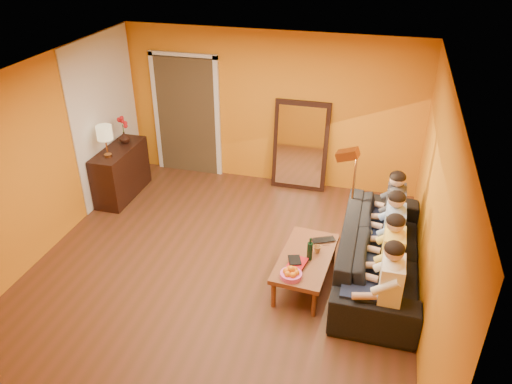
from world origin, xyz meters
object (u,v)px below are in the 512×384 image
(sideboard, at_px, (121,172))
(sofa, at_px, (380,252))
(floor_lamp, at_px, (352,199))
(person_mid_right, at_px, (393,234))
(mirror_frame, at_px, (300,146))
(person_mid_left, at_px, (391,260))
(person_far_left, at_px, (390,289))
(wine_bottle, at_px, (310,249))
(coffee_table, at_px, (305,269))
(tumbler, at_px, (317,249))
(table_lamp, at_px, (106,141))
(laptop, at_px, (324,242))
(dog, at_px, (365,252))
(person_far_right, at_px, (394,212))
(vase, at_px, (124,137))

(sideboard, xyz_separation_m, sofa, (4.24, -1.08, -0.06))
(floor_lamp, xyz_separation_m, person_mid_right, (0.58, -0.57, -0.11))
(mirror_frame, xyz_separation_m, person_mid_left, (1.58, -2.61, -0.15))
(floor_lamp, xyz_separation_m, person_mid_left, (0.58, -1.12, -0.11))
(person_far_left, bearing_deg, person_mid_left, 90.00)
(wine_bottle, bearing_deg, coffee_table, 135.00)
(sideboard, relative_size, tumbler, 11.92)
(table_lamp, relative_size, tumbler, 5.15)
(coffee_table, relative_size, wine_bottle, 3.94)
(wine_bottle, bearing_deg, tumbler, 67.62)
(sideboard, relative_size, person_mid_right, 0.97)
(coffee_table, bearing_deg, floor_lamp, 71.50)
(sofa, relative_size, person_far_left, 2.08)
(wine_bottle, bearing_deg, sofa, 27.80)
(coffee_table, bearing_deg, sofa, 27.92)
(laptop, bearing_deg, dog, -17.38)
(mirror_frame, distance_m, person_far_left, 3.54)
(coffee_table, bearing_deg, table_lamp, 164.79)
(mirror_frame, relative_size, person_mid_right, 1.25)
(floor_lamp, bearing_deg, tumbler, -100.23)
(person_mid_right, height_order, wine_bottle, person_mid_right)
(person_mid_left, relative_size, person_far_right, 1.00)
(person_mid_left, relative_size, person_mid_right, 1.00)
(mirror_frame, relative_size, sofa, 0.60)
(coffee_table, distance_m, wine_bottle, 0.37)
(laptop, bearing_deg, person_far_right, 13.09)
(person_far_right, relative_size, tumbler, 12.33)
(dog, relative_size, laptop, 2.08)
(table_lamp, xyz_separation_m, person_mid_right, (4.37, -0.68, -0.49))
(dog, height_order, vase, vase)
(laptop, bearing_deg, person_mid_right, -16.84)
(sofa, height_order, person_mid_left, person_mid_left)
(floor_lamp, xyz_separation_m, vase, (-3.79, 0.66, 0.22))
(person_mid_left, bearing_deg, floor_lamp, 117.14)
(tumbler, xyz_separation_m, laptop, (0.06, 0.23, -0.03))
(floor_lamp, xyz_separation_m, tumbler, (-0.32, -0.94, -0.25))
(dog, relative_size, vase, 3.36)
(sofa, relative_size, vase, 13.36)
(person_mid_right, bearing_deg, table_lamp, 171.12)
(dog, height_order, wine_bottle, wine_bottle)
(coffee_table, height_order, person_far_left, person_far_left)
(table_lamp, height_order, person_far_left, table_lamp)
(table_lamp, xyz_separation_m, laptop, (3.53, -0.82, -0.67))
(dog, bearing_deg, tumbler, -160.64)
(table_lamp, bearing_deg, coffee_table, -19.31)
(mirror_frame, xyz_separation_m, wine_bottle, (0.61, -2.60, -0.18))
(table_lamp, relative_size, laptop, 1.66)
(tumbler, bearing_deg, person_far_left, -39.04)
(dog, distance_m, person_far_left, 1.13)
(sofa, xyz_separation_m, tumbler, (-0.77, -0.27, 0.10))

